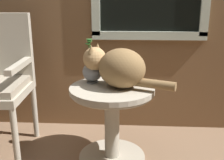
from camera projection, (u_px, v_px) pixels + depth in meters
The scene contains 3 objects.
wicker_side_table at pixel (112, 112), 1.90m from camera, with size 0.59×0.59×0.56m.
cat at pixel (118, 67), 1.81m from camera, with size 0.63×0.37×0.28m.
pewter_vase_with_ivy at pixel (92, 69), 1.92m from camera, with size 0.14×0.14×0.31m.
Camera 1 is at (0.22, -1.61, 1.13)m, focal length 43.00 mm.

